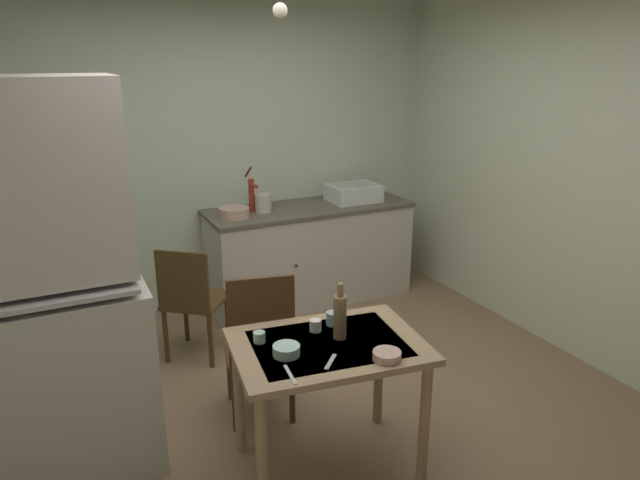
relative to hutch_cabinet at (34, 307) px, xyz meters
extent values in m
plane|color=#876A4E|center=(1.47, -0.19, -0.95)|extent=(5.02, 5.02, 0.00)
cube|color=beige|center=(1.47, 1.87, 0.39)|extent=(4.12, 0.10, 2.69)
cube|color=beige|center=(3.53, -0.19, 0.39)|extent=(0.10, 4.12, 2.69)
cube|color=beige|center=(0.00, 0.00, -0.44)|extent=(1.04, 0.60, 1.02)
cube|color=beige|center=(0.00, 0.00, 0.62)|extent=(0.96, 0.51, 0.94)
cube|color=beige|center=(0.00, -0.03, 0.11)|extent=(0.94, 0.54, 0.02)
cube|color=beige|center=(2.18, 1.50, -0.54)|extent=(1.79, 0.60, 0.83)
cube|color=#5C5645|center=(2.18, 1.50, -0.11)|extent=(1.82, 0.63, 0.03)
sphere|color=#2D2823|center=(1.91, 1.18, -0.50)|extent=(0.02, 0.02, 0.02)
cube|color=white|center=(2.62, 1.50, -0.02)|extent=(0.44, 0.34, 0.15)
cube|color=black|center=(2.62, 1.50, 0.06)|extent=(0.38, 0.28, 0.01)
cylinder|color=maroon|center=(1.67, 1.55, 0.05)|extent=(0.05, 0.05, 0.28)
cylinder|color=maroon|center=(1.67, 1.48, 0.15)|extent=(0.03, 0.12, 0.03)
cylinder|color=#9F2B1E|center=(1.67, 1.61, 0.24)|extent=(0.02, 0.16, 0.12)
cylinder|color=tan|center=(1.48, 1.45, -0.05)|extent=(0.25, 0.25, 0.08)
cylinder|color=beige|center=(1.76, 1.50, -0.01)|extent=(0.14, 0.14, 0.15)
cube|color=tan|center=(1.30, -0.60, -0.23)|extent=(1.04, 0.79, 0.04)
cube|color=white|center=(1.30, -0.60, -0.22)|extent=(0.81, 0.62, 0.00)
cylinder|color=#9F855D|center=(0.85, -0.82, -0.60)|extent=(0.06, 0.06, 0.70)
cylinder|color=tan|center=(1.68, -0.93, -0.60)|extent=(0.06, 0.06, 0.70)
cylinder|color=#A28363|center=(0.92, -0.27, -0.60)|extent=(0.06, 0.06, 0.70)
cylinder|color=#9C845C|center=(1.75, -0.38, -0.60)|extent=(0.06, 0.06, 0.70)
cube|color=#4F301E|center=(1.16, 0.04, -0.53)|extent=(0.48, 0.48, 0.03)
cube|color=#50301B|center=(1.12, -0.14, -0.25)|extent=(0.38, 0.11, 0.53)
cylinder|color=#4F301E|center=(1.36, 0.17, -0.75)|extent=(0.04, 0.04, 0.41)
cylinder|color=#4F301E|center=(1.03, 0.24, -0.75)|extent=(0.04, 0.04, 0.41)
cylinder|color=#4F301E|center=(1.29, -0.17, -0.75)|extent=(0.04, 0.04, 0.41)
cylinder|color=#4F301E|center=(0.95, -0.09, -0.75)|extent=(0.04, 0.04, 0.41)
cube|color=#52371A|center=(1.00, 0.92, -0.53)|extent=(0.56, 0.56, 0.03)
cube|color=#4E3A1D|center=(0.89, 0.77, -0.30)|extent=(0.31, 0.25, 0.42)
cylinder|color=#52371A|center=(1.24, 0.95, -0.75)|extent=(0.04, 0.04, 0.41)
cylinder|color=#52371A|center=(0.97, 1.16, -0.75)|extent=(0.04, 0.04, 0.41)
cylinder|color=#52371A|center=(1.03, 0.68, -0.75)|extent=(0.04, 0.04, 0.41)
cylinder|color=#52371A|center=(0.76, 0.89, -0.75)|extent=(0.04, 0.04, 0.41)
cylinder|color=#ADD1C1|center=(1.07, -0.62, -0.19)|extent=(0.13, 0.13, 0.05)
cylinder|color=tan|center=(1.48, -0.87, -0.19)|extent=(0.14, 0.14, 0.04)
cylinder|color=#ADD1C1|center=(1.00, -0.44, -0.19)|extent=(0.06, 0.06, 0.06)
cylinder|color=#9EB2C6|center=(1.42, -0.43, -0.18)|extent=(0.07, 0.07, 0.07)
cylinder|color=white|center=(1.30, -0.45, -0.18)|extent=(0.06, 0.06, 0.06)
cylinder|color=olive|center=(1.38, -0.58, -0.10)|extent=(0.07, 0.07, 0.23)
cylinder|color=olive|center=(1.38, -0.58, 0.05)|extent=(0.03, 0.03, 0.07)
cube|color=silver|center=(1.01, -0.80, -0.21)|extent=(0.04, 0.17, 0.00)
cube|color=beige|center=(1.23, -0.78, -0.21)|extent=(0.11, 0.12, 0.00)
sphere|color=#F9EFCC|center=(1.37, 0.10, 1.39)|extent=(0.08, 0.08, 0.08)
camera|label=1|loc=(0.13, -2.91, 1.17)|focal=32.16mm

